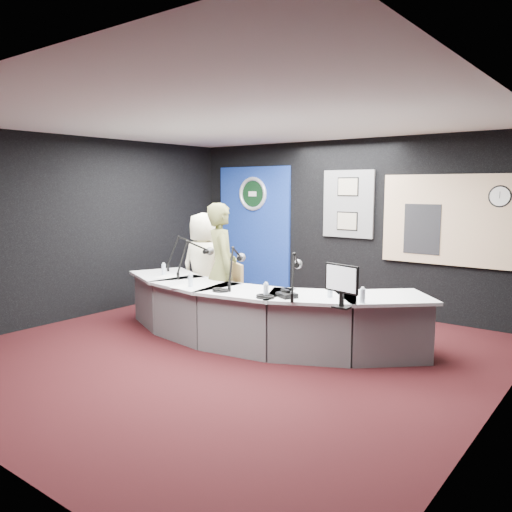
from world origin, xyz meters
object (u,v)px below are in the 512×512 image
Objects in this scene: person_man at (204,266)px; person_woman at (222,268)px; armchair_left at (204,286)px; armchair_right at (222,293)px; broadcast_desk at (254,313)px.

person_man is 0.91× the size of person_woman.
person_woman reaches higher than armchair_left.
armchair_right is 0.59× the size of person_woman.
armchair_left is at bearing 11.19° from person_woman.
person_man is (-1.33, 0.48, 0.45)m from broadcast_desk.
person_woman reaches higher than broadcast_desk.
armchair_right is 0.65× the size of person_man.
armchair_right is at bearing 168.23° from broadcast_desk.
person_man is (-0.65, 0.34, 0.29)m from armchair_right.
broadcast_desk is at bearing -153.35° from person_woman.
armchair_left is at bearing 180.00° from person_man.
broadcast_desk is 2.49× the size of person_woman.
person_woman is (0.65, -0.34, 0.08)m from person_man.
person_man is at bearing 0.00° from armchair_left.
person_woman is at bearing -27.84° from armchair_left.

